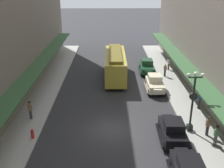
# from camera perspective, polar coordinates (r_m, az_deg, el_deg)

# --- Properties ---
(ground_plane) EXTENTS (200.00, 200.00, 0.00)m
(ground_plane) POSITION_cam_1_polar(r_m,az_deg,el_deg) (23.10, 0.14, -9.65)
(ground_plane) COLOR #2D2D30
(sidewalk_left) EXTENTS (3.00, 60.00, 0.15)m
(sidewalk_left) POSITION_cam_1_polar(r_m,az_deg,el_deg) (24.18, -18.17, -9.11)
(sidewalk_left) COLOR #A8A59E
(sidewalk_left) RESTS_ON ground
(sidewalk_right) EXTENTS (3.00, 60.00, 0.15)m
(sidewalk_right) POSITION_cam_1_polar(r_m,az_deg,el_deg) (24.33, 18.32, -8.94)
(sidewalk_right) COLOR #A8A59E
(sidewalk_right) RESTS_ON ground
(parked_car_1) EXTENTS (2.22, 4.29, 1.84)m
(parked_car_1) POSITION_cam_1_polar(r_m,az_deg,el_deg) (36.46, 7.44, 3.74)
(parked_car_1) COLOR #193D23
(parked_car_1) RESTS_ON ground
(parked_car_2) EXTENTS (2.23, 4.29, 1.84)m
(parked_car_2) POSITION_cam_1_polar(r_m,az_deg,el_deg) (21.78, 12.75, -9.46)
(parked_car_2) COLOR black
(parked_car_2) RESTS_ON ground
(parked_car_3) EXTENTS (2.17, 4.27, 1.84)m
(parked_car_3) POSITION_cam_1_polar(r_m,az_deg,el_deg) (30.72, 9.09, 0.22)
(parked_car_3) COLOR beige
(parked_car_3) RESTS_ON ground
(streetcar) EXTENTS (2.57, 9.61, 3.46)m
(streetcar) POSITION_cam_1_polar(r_m,az_deg,el_deg) (34.06, 0.70, 4.34)
(streetcar) COLOR gold
(streetcar) RESTS_ON ground
(lamp_post_with_clock) EXTENTS (1.42, 0.44, 5.16)m
(lamp_post_with_clock) POSITION_cam_1_polar(r_m,az_deg,el_deg) (22.37, 16.81, -3.12)
(lamp_post_with_clock) COLOR black
(lamp_post_with_clock) RESTS_ON sidewalk_right
(fire_hydrant) EXTENTS (0.24, 0.24, 0.82)m
(fire_hydrant) POSITION_cam_1_polar(r_m,az_deg,el_deg) (22.39, -16.55, -10.08)
(fire_hydrant) COLOR #B21E19
(fire_hydrant) RESTS_ON sidewalk_left
(pedestrian_0) EXTENTS (0.36, 0.28, 1.67)m
(pedestrian_0) POSITION_cam_1_polar(r_m,az_deg,el_deg) (22.95, 19.69, -8.36)
(pedestrian_0) COLOR #2D2D33
(pedestrian_0) RESTS_ON sidewalk_right
(pedestrian_1) EXTENTS (0.36, 0.24, 1.64)m
(pedestrian_1) POSITION_cam_1_polar(r_m,az_deg,el_deg) (35.18, 11.21, 2.92)
(pedestrian_1) COLOR #2D2D33
(pedestrian_1) RESTS_ON sidewalk_right
(pedestrian_2) EXTENTS (0.36, 0.28, 1.67)m
(pedestrian_2) POSITION_cam_1_polar(r_m,az_deg,el_deg) (21.85, 21.24, -10.18)
(pedestrian_2) COLOR #4C4238
(pedestrian_2) RESTS_ON sidewalk_right
(pedestrian_3) EXTENTS (0.36, 0.28, 1.67)m
(pedestrian_3) POSITION_cam_1_polar(r_m,az_deg,el_deg) (37.90, 11.96, 4.25)
(pedestrian_3) COLOR #4C4238
(pedestrian_3) RESTS_ON sidewalk_right
(pedestrian_4) EXTENTS (0.36, 0.28, 1.67)m
(pedestrian_4) POSITION_cam_1_polar(r_m,az_deg,el_deg) (27.25, 18.06, -3.30)
(pedestrian_4) COLOR #2D2D33
(pedestrian_4) RESTS_ON sidewalk_right
(pedestrian_5) EXTENTS (0.36, 0.28, 1.67)m
(pedestrian_5) POSITION_cam_1_polar(r_m,az_deg,el_deg) (25.12, -16.99, -5.34)
(pedestrian_5) COLOR #2D2D33
(pedestrian_5) RESTS_ON sidewalk_left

